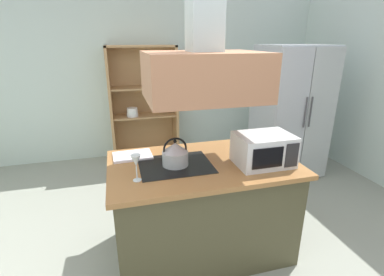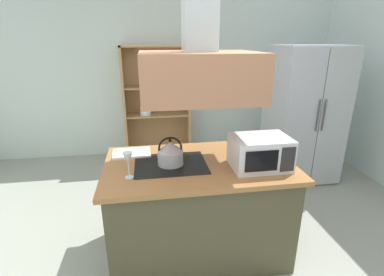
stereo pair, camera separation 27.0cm
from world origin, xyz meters
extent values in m
cube|color=silver|center=(0.00, 3.00, 1.35)|extent=(6.00, 0.12, 2.70)
cube|color=#4A452D|center=(0.22, 0.37, 0.43)|extent=(1.51, 0.88, 0.86)
cube|color=#A26D3A|center=(0.22, 0.37, 0.88)|extent=(1.59, 0.96, 0.04)
cube|color=black|center=(-0.02, 0.37, 0.90)|extent=(0.60, 0.48, 0.00)
cube|color=#B37653|center=(0.22, 0.37, 1.63)|extent=(0.90, 0.70, 0.36)
cube|color=#AEB5C0|center=(1.92, 1.69, 0.91)|extent=(0.90, 0.72, 1.83)
cube|color=#B4B8C0|center=(1.70, 1.31, 0.91)|extent=(0.44, 0.03, 1.79)
cube|color=#B4B9BA|center=(2.15, 1.31, 0.91)|extent=(0.44, 0.03, 1.79)
cylinder|color=#4C4C51|center=(1.88, 1.28, 1.01)|extent=(0.02, 0.02, 0.40)
cylinder|color=#4C4C51|center=(1.96, 1.28, 1.01)|extent=(0.02, 0.02, 0.40)
cube|color=tan|center=(-0.55, 2.74, 0.91)|extent=(0.04, 0.40, 1.81)
cube|color=tan|center=(0.47, 2.74, 0.91)|extent=(0.04, 0.40, 1.81)
cube|color=tan|center=(-0.04, 2.74, 1.80)|extent=(1.06, 0.40, 0.03)
cube|color=tan|center=(-0.04, 2.74, 0.04)|extent=(1.06, 0.40, 0.08)
cube|color=tan|center=(-0.04, 2.93, 0.91)|extent=(1.06, 0.02, 1.81)
cube|color=tan|center=(-0.04, 2.74, 0.73)|extent=(0.98, 0.36, 0.02)
cube|color=tan|center=(-0.04, 2.74, 1.18)|extent=(0.98, 0.36, 0.02)
cylinder|color=white|center=(-0.23, 2.69, 0.76)|extent=(0.18, 0.18, 0.05)
cylinder|color=white|center=(-0.23, 2.69, 0.81)|extent=(0.17, 0.17, 0.05)
cylinder|color=white|center=(-0.23, 2.69, 0.85)|extent=(0.16, 0.16, 0.05)
cylinder|color=silver|center=(0.09, 2.70, 1.25)|extent=(0.01, 0.01, 0.12)
cone|color=silver|center=(0.09, 2.70, 1.35)|extent=(0.07, 0.07, 0.08)
cylinder|color=silver|center=(0.26, 2.70, 1.25)|extent=(0.01, 0.01, 0.12)
cone|color=silver|center=(0.26, 2.70, 1.35)|extent=(0.07, 0.07, 0.08)
cylinder|color=#B5B9BA|center=(-0.02, 0.37, 0.96)|extent=(0.22, 0.22, 0.12)
cone|color=#B6B0B7|center=(-0.02, 0.37, 1.06)|extent=(0.21, 0.21, 0.08)
sphere|color=black|center=(-0.02, 0.37, 1.11)|extent=(0.03, 0.03, 0.03)
torus|color=black|center=(-0.02, 0.37, 1.04)|extent=(0.20, 0.02, 0.20)
cube|color=white|center=(-0.36, 0.65, 0.91)|extent=(0.35, 0.26, 0.02)
cube|color=silver|center=(0.69, 0.21, 1.03)|extent=(0.46, 0.34, 0.26)
cube|color=black|center=(0.64, 0.03, 1.03)|extent=(0.26, 0.01, 0.17)
cube|color=#262628|center=(0.85, 0.03, 1.03)|extent=(0.11, 0.01, 0.20)
cylinder|color=silver|center=(-0.35, 0.18, 0.90)|extent=(0.06, 0.06, 0.01)
cylinder|color=silver|center=(-0.35, 0.18, 0.96)|extent=(0.01, 0.01, 0.11)
cone|color=silver|center=(-0.35, 0.18, 1.06)|extent=(0.08, 0.08, 0.09)
camera|label=1|loc=(-0.45, -1.74, 1.90)|focal=26.37mm
camera|label=2|loc=(-0.19, -1.80, 1.90)|focal=26.37mm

